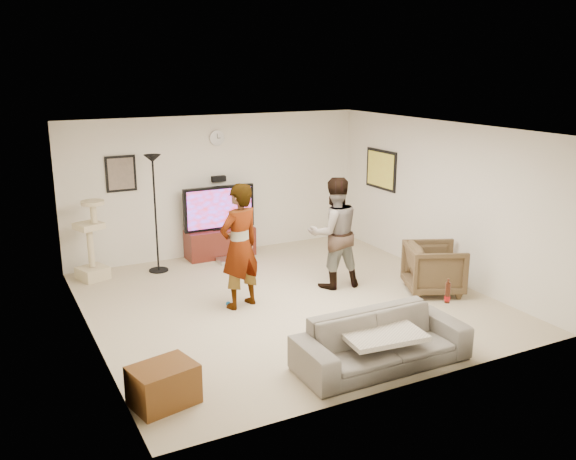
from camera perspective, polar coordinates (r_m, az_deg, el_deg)
name	(u,v)px	position (r m, az deg, el deg)	size (l,w,h in m)	color
floor	(288,302)	(9.05, -0.04, -6.68)	(5.50, 5.50, 0.02)	#BEAD8A
ceiling	(288,128)	(8.44, -0.04, 9.42)	(5.50, 5.50, 0.02)	white
wall_back	(218,185)	(11.12, -6.54, 4.13)	(5.50, 0.04, 2.50)	white
wall_front	(410,276)	(6.44, 11.25, -4.19)	(5.50, 0.04, 2.50)	white
wall_left	(86,243)	(7.84, -18.23, -1.18)	(0.04, 5.50, 2.50)	white
wall_right	(440,199)	(10.18, 13.89, 2.77)	(0.04, 5.50, 2.50)	white
wall_clock	(217,138)	(10.96, -6.61, 8.47)	(0.26, 0.26, 0.04)	silver
wall_speaker	(219,179)	(11.04, -6.45, 4.74)	(0.25, 0.10, 0.10)	black
picture_back	(121,174)	(10.57, -15.23, 5.06)	(0.42, 0.03, 0.52)	#6C5F54
picture_right	(381,170)	(11.35, 8.61, 5.56)	(0.03, 0.78, 0.62)	#F8E047
tv_stand	(220,243)	(11.10, -6.31, -1.17)	(1.22, 0.45, 0.51)	#461811
console_box	(229,260)	(10.82, -5.44, -2.80)	(0.40, 0.30, 0.07)	silver
tv	(219,208)	(10.94, -6.40, 2.06)	(1.30, 0.08, 0.77)	black
tv_screen	(220,208)	(10.90, -6.32, 2.01)	(1.20, 0.01, 0.68)	#5E44F8
floor_lamp	(156,214)	(10.29, -12.18, 1.44)	(0.32, 0.32, 1.95)	black
cat_tree	(90,240)	(10.24, -17.88, -0.91)	(0.42, 0.42, 1.30)	beige
person_left	(240,246)	(8.60, -4.50, -1.51)	(0.65, 0.43, 1.79)	#B7B7B7
person_right	(334,233)	(9.41, 4.28, -0.26)	(0.84, 0.65, 1.72)	#3B5C87
sofa	(382,341)	(7.20, 8.69, -10.12)	(2.03, 0.79, 0.59)	slate
throw_blanket	(380,333)	(7.15, 8.56, -9.41)	(0.90, 0.70, 0.06)	beige
beer_bottle	(448,293)	(7.59, 14.57, -5.66)	(0.06, 0.06, 0.25)	#40190C
armchair	(434,268)	(9.54, 13.39, -3.47)	(0.80, 0.82, 0.75)	#4A3924
side_table	(163,385)	(6.53, -11.47, -13.89)	(0.63, 0.47, 0.42)	#573213
toy_ball	(228,304)	(8.90, -5.56, -6.81)	(0.07, 0.07, 0.07)	#196CAE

